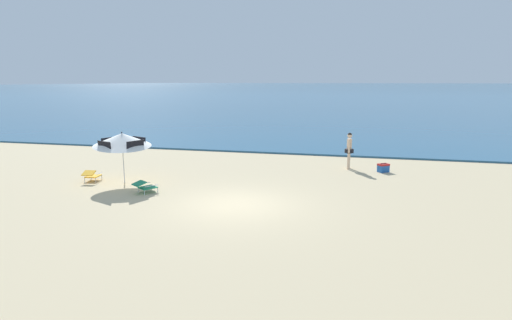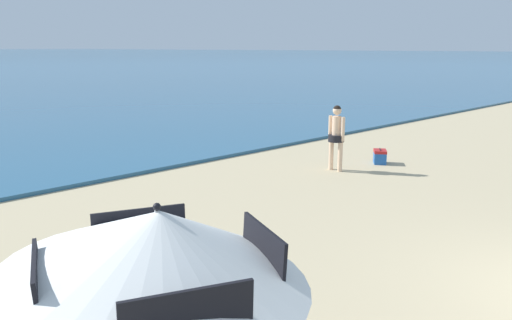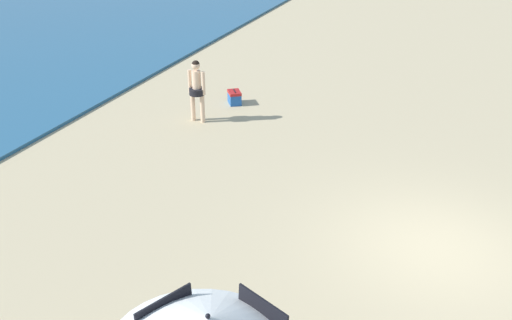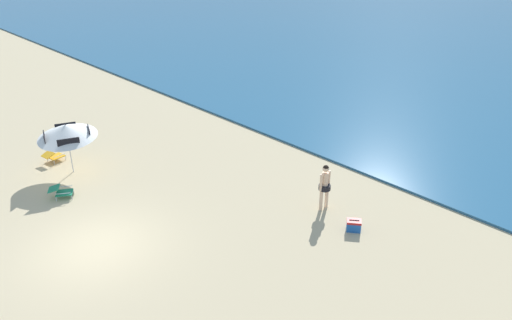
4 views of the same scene
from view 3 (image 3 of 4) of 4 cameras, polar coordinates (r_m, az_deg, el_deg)
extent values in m
plane|color=tan|center=(12.05, 16.92, -8.16)|extent=(800.00, 800.00, 0.00)
cube|color=black|center=(7.66, -8.80, -13.85)|extent=(0.80, 0.37, 0.30)
cube|color=black|center=(7.56, 0.64, -14.10)|extent=(0.37, 0.80, 0.30)
sphere|color=black|center=(6.85, -4.65, -14.71)|extent=(0.06, 0.06, 0.06)
cylinder|color=beige|center=(16.99, -6.07, 5.19)|extent=(0.13, 0.13, 0.88)
cylinder|color=beige|center=(16.84, -5.16, 5.04)|extent=(0.13, 0.13, 0.88)
cylinder|color=black|center=(16.75, -5.69, 6.57)|extent=(0.44, 0.44, 0.18)
cylinder|color=beige|center=(16.65, -5.73, 7.50)|extent=(0.24, 0.24, 0.62)
cylinder|color=beige|center=(16.76, -6.38, 7.54)|extent=(0.09, 0.09, 0.66)
cylinder|color=beige|center=(16.55, -5.07, 7.35)|extent=(0.09, 0.09, 0.66)
sphere|color=beige|center=(16.50, -5.81, 9.02)|extent=(0.24, 0.24, 0.24)
sphere|color=black|center=(16.49, -5.81, 9.12)|extent=(0.22, 0.22, 0.22)
cube|color=#1E56A8|center=(18.20, -2.08, 5.90)|extent=(0.59, 0.56, 0.32)
cube|color=red|center=(18.13, -2.09, 6.49)|extent=(0.61, 0.58, 0.08)
cylinder|color=black|center=(18.11, -2.09, 6.66)|extent=(0.28, 0.22, 0.02)
camera|label=1|loc=(19.26, 65.31, 4.06)|focal=29.22mm
camera|label=2|loc=(4.19, 25.11, -30.56)|focal=36.44mm
camera|label=4|loc=(24.48, 42.34, 28.93)|focal=36.32mm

